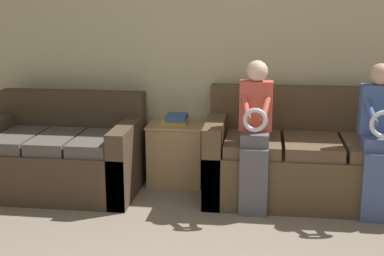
% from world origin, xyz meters
% --- Properties ---
extents(wall_back, '(6.65, 0.06, 2.55)m').
position_xyz_m(wall_back, '(0.00, 2.72, 1.27)').
color(wall_back, beige).
rests_on(wall_back, ground_plane).
extents(couch_main, '(1.86, 0.92, 0.97)m').
position_xyz_m(couch_main, '(0.78, 2.24, 0.35)').
color(couch_main, brown).
rests_on(couch_main, ground_plane).
extents(couch_side, '(1.44, 0.92, 0.89)m').
position_xyz_m(couch_side, '(-1.51, 2.12, 0.33)').
color(couch_side, '#473828').
rests_on(couch_side, ground_plane).
extents(child_left_seated, '(0.28, 0.38, 1.28)m').
position_xyz_m(child_left_seated, '(0.29, 1.86, 0.71)').
color(child_left_seated, '#56565B').
rests_on(child_left_seated, ground_plane).
extents(child_right_seated, '(0.29, 0.38, 1.27)m').
position_xyz_m(child_right_seated, '(1.28, 1.86, 0.71)').
color(child_right_seated, '#475B8E').
rests_on(child_right_seated, ground_plane).
extents(side_shelf, '(0.54, 0.45, 0.60)m').
position_xyz_m(side_shelf, '(-0.48, 2.45, 0.31)').
color(side_shelf, tan).
rests_on(side_shelf, ground_plane).
extents(book_stack, '(0.24, 0.26, 0.09)m').
position_xyz_m(book_stack, '(-0.48, 2.45, 0.64)').
color(book_stack, gold).
rests_on(book_stack, side_shelf).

